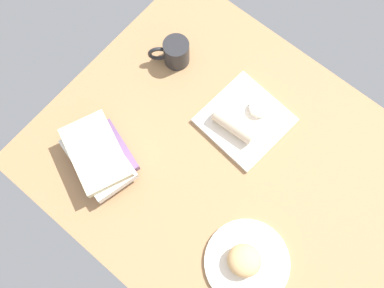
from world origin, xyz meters
TOP-DOWN VIEW (x-y plane):
  - dining_table at (0.00, 0.00)cm, footprint 110.00×90.00cm
  - round_plate at (-21.52, 18.92)cm, footprint 23.67×23.67cm
  - scone_pastry at (-20.44, 19.44)cm, footprint 11.47×11.22cm
  - square_plate at (4.54, -13.82)cm, footprint 25.25×25.25cm
  - sauce_cup at (3.36, -18.93)cm, footprint 5.98×5.98cm
  - breakfast_wrap at (5.49, -9.74)cm, footprint 13.63×6.50cm
  - book_stack at (29.46, 23.39)cm, footprint 25.51×21.26cm
  - coffee_mug at (34.63, -16.32)cm, footprint 10.92×10.77cm

SIDE VIEW (x-z plane):
  - dining_table at x=0.00cm, z-range 0.00..4.00cm
  - round_plate at x=-21.52cm, z-range 4.00..5.40cm
  - square_plate at x=4.54cm, z-range 4.00..5.60cm
  - sauce_cup at x=3.36cm, z-range 5.69..8.10cm
  - scone_pastry at x=-20.44cm, z-range 5.40..11.52cm
  - breakfast_wrap at x=5.49cm, z-range 5.60..11.38cm
  - book_stack at x=29.46cm, z-range 4.09..13.24cm
  - coffee_mug at x=34.63cm, z-range 4.10..13.32cm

